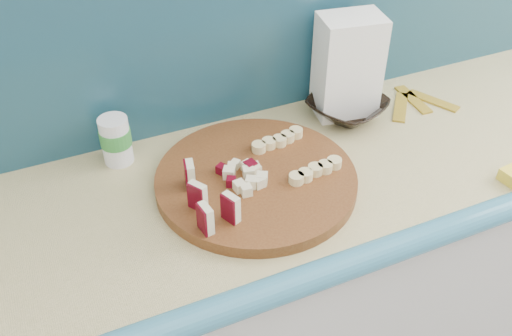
{
  "coord_description": "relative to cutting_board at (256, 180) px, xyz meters",
  "views": [
    {
      "loc": [
        -0.58,
        0.58,
        1.76
      ],
      "look_at": [
        -0.17,
        1.5,
        0.96
      ],
      "focal_mm": 40.0,
      "sensor_mm": 36.0,
      "label": 1
    }
  ],
  "objects": [
    {
      "name": "kitchen_counter",
      "position": [
        0.27,
        0.0,
        -0.47
      ],
      "size": [
        2.2,
        0.63,
        0.91
      ],
      "color": "beige",
      "rests_on": "ground"
    },
    {
      "name": "backsplash",
      "position": [
        0.27,
        0.29,
        0.24
      ],
      "size": [
        2.2,
        0.02,
        0.5
      ],
      "primitive_type": "cube",
      "color": "teal",
      "rests_on": "kitchen_counter"
    },
    {
      "name": "cutting_board",
      "position": [
        0.0,
        0.0,
        0.0
      ],
      "size": [
        0.53,
        0.53,
        0.03
      ],
      "primitive_type": "cylinder",
      "rotation": [
        0.0,
        0.0,
        0.16
      ],
      "color": "#4E2710",
      "rests_on": "kitchen_counter"
    },
    {
      "name": "apple_wedges",
      "position": [
        -0.14,
        -0.06,
        0.05
      ],
      "size": [
        0.08,
        0.18,
        0.06
      ],
      "color": "beige",
      "rests_on": "cutting_board"
    },
    {
      "name": "apple_chunks",
      "position": [
        -0.03,
        -0.0,
        0.03
      ],
      "size": [
        0.08,
        0.07,
        0.02
      ],
      "color": "#F4E9C3",
      "rests_on": "cutting_board"
    },
    {
      "name": "banana_slices",
      "position": [
        0.11,
        0.02,
        0.02
      ],
      "size": [
        0.17,
        0.19,
        0.02
      ],
      "color": "#DFCA88",
      "rests_on": "cutting_board"
    },
    {
      "name": "brown_bowl",
      "position": [
        0.34,
        0.17,
        0.01
      ],
      "size": [
        0.26,
        0.26,
        0.05
      ],
      "primitive_type": "imported",
      "rotation": [
        0.0,
        0.0,
        0.41
      ],
      "color": "black",
      "rests_on": "kitchen_counter"
    },
    {
      "name": "flour_bag",
      "position": [
        0.34,
        0.19,
        0.12
      ],
      "size": [
        0.17,
        0.14,
        0.27
      ],
      "primitive_type": "cube",
      "rotation": [
        0.0,
        0.0,
        -0.17
      ],
      "color": "white",
      "rests_on": "kitchen_counter"
    },
    {
      "name": "canister",
      "position": [
        -0.26,
        0.22,
        0.05
      ],
      "size": [
        0.07,
        0.07,
        0.12
      ],
      "rotation": [
        0.0,
        0.0,
        -0.44
      ],
      "color": "white",
      "rests_on": "kitchen_counter"
    },
    {
      "name": "banana_peel",
      "position": [
        0.55,
        0.14,
        -0.01
      ],
      "size": [
        0.21,
        0.18,
        0.01
      ],
      "rotation": [
        0.0,
        0.0,
        -0.24
      ],
      "color": "#B39922",
      "rests_on": "kitchen_counter"
    }
  ]
}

